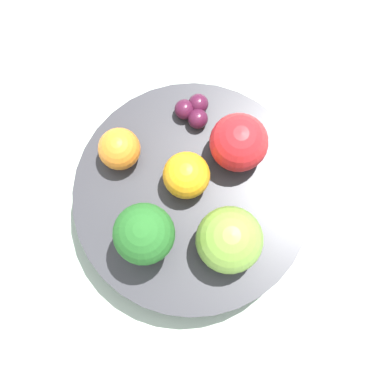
# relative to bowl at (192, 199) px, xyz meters

# --- Properties ---
(ground_plane) EXTENTS (6.00, 6.00, 0.00)m
(ground_plane) POSITION_rel_bowl_xyz_m (0.00, 0.00, -0.04)
(ground_plane) COLOR gray
(table_surface) EXTENTS (1.20, 1.20, 0.02)m
(table_surface) POSITION_rel_bowl_xyz_m (0.00, 0.00, -0.03)
(table_surface) COLOR #B2C6B2
(table_surface) RESTS_ON ground_plane
(bowl) EXTENTS (0.21, 0.21, 0.04)m
(bowl) POSITION_rel_bowl_xyz_m (0.00, 0.00, 0.00)
(bowl) COLOR #2D2D33
(bowl) RESTS_ON table_surface
(broccoli) EXTENTS (0.05, 0.05, 0.07)m
(broccoli) POSITION_rel_bowl_xyz_m (0.03, -0.05, 0.06)
(broccoli) COLOR #8CB76B
(broccoli) RESTS_ON bowl
(apple_red) EXTENTS (0.05, 0.05, 0.05)m
(apple_red) POSITION_rel_bowl_xyz_m (-0.02, 0.05, 0.05)
(apple_red) COLOR red
(apple_red) RESTS_ON bowl
(apple_green) EXTENTS (0.06, 0.06, 0.06)m
(apple_green) POSITION_rel_bowl_xyz_m (0.05, 0.01, 0.05)
(apple_green) COLOR olive
(apple_green) RESTS_ON bowl
(orange_front) EXTENTS (0.04, 0.04, 0.04)m
(orange_front) POSITION_rel_bowl_xyz_m (-0.01, 0.00, 0.04)
(orange_front) COLOR orange
(orange_front) RESTS_ON bowl
(orange_back) EXTENTS (0.04, 0.04, 0.04)m
(orange_back) POSITION_rel_bowl_xyz_m (-0.06, -0.05, 0.04)
(orange_back) COLOR orange
(orange_back) RESTS_ON bowl
(grape_cluster) EXTENTS (0.03, 0.03, 0.02)m
(grape_cluster) POSITION_rel_bowl_xyz_m (-0.07, 0.03, 0.03)
(grape_cluster) COLOR #47142D
(grape_cluster) RESTS_ON bowl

